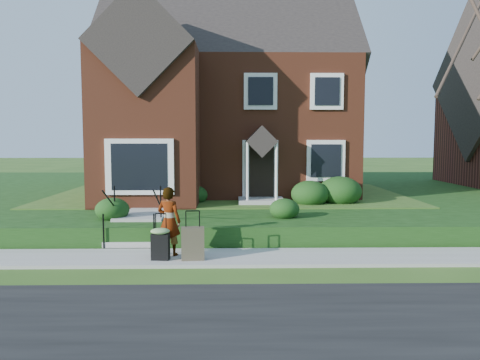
{
  "coord_description": "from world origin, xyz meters",
  "views": [
    {
      "loc": [
        0.16,
        -11.08,
        2.91
      ],
      "look_at": [
        0.39,
        2.0,
        1.74
      ],
      "focal_mm": 35.0,
      "sensor_mm": 36.0,
      "label": 1
    }
  ],
  "objects_px": {
    "front_steps": "(137,226)",
    "suitcase_black": "(160,242)",
    "woman": "(169,221)",
    "suitcase_olive": "(193,243)"
  },
  "relations": [
    {
      "from": "woman",
      "to": "suitcase_black",
      "type": "relative_size",
      "value": 1.53
    },
    {
      "from": "front_steps",
      "to": "suitcase_olive",
      "type": "relative_size",
      "value": 1.76
    },
    {
      "from": "woman",
      "to": "suitcase_olive",
      "type": "distance_m",
      "value": 0.88
    },
    {
      "from": "front_steps",
      "to": "suitcase_olive",
      "type": "distance_m",
      "value": 2.78
    },
    {
      "from": "front_steps",
      "to": "suitcase_black",
      "type": "bearing_deg",
      "value": -65.44
    },
    {
      "from": "front_steps",
      "to": "woman",
      "type": "xyz_separation_m",
      "value": [
        1.14,
        -1.71,
        0.44
      ]
    },
    {
      "from": "front_steps",
      "to": "suitcase_olive",
      "type": "bearing_deg",
      "value": -51.04
    },
    {
      "from": "woman",
      "to": "suitcase_olive",
      "type": "relative_size",
      "value": 1.45
    },
    {
      "from": "front_steps",
      "to": "suitcase_olive",
      "type": "height_order",
      "value": "front_steps"
    },
    {
      "from": "front_steps",
      "to": "suitcase_black",
      "type": "distance_m",
      "value": 2.38
    }
  ]
}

